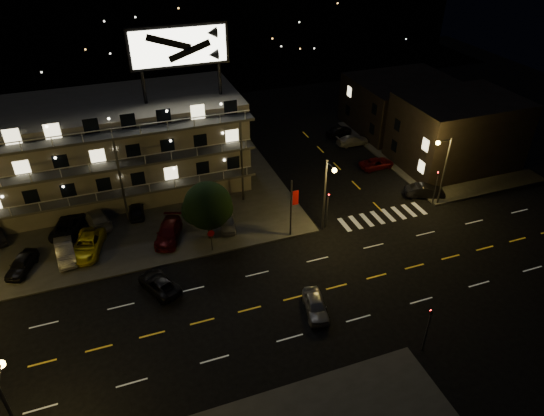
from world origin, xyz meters
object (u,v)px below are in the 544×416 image
object	(u,v)px
lot_car_2	(87,245)
road_car_west	(159,284)
lot_car_7	(96,218)
lot_car_4	(228,223)
road_car_east	(315,305)
side_car_0	(425,191)
tree	(208,207)

from	to	relation	value
lot_car_2	road_car_west	distance (m)	9.31
lot_car_7	road_car_west	distance (m)	12.77
lot_car_4	lot_car_2	bearing A→B (deg)	-171.38
lot_car_4	road_car_east	xyz separation A→B (m)	(3.58, -13.73, -0.07)
lot_car_7	side_car_0	bearing A→B (deg)	155.91
road_car_west	side_car_0	bearing A→B (deg)	166.20
lot_car_4	road_car_west	world-z (taller)	lot_car_4
lot_car_4	road_car_east	world-z (taller)	road_car_east
tree	road_car_east	world-z (taller)	tree
side_car_0	road_car_west	distance (m)	31.06
tree	road_car_east	distance (m)	14.29
lot_car_4	side_car_0	size ratio (longest dim) A/B	0.82
side_car_0	road_car_west	world-z (taller)	side_car_0
lot_car_4	road_car_east	distance (m)	14.19
lot_car_4	lot_car_7	bearing A→B (deg)	169.06
lot_car_7	road_car_east	world-z (taller)	lot_car_7
lot_car_4	side_car_0	world-z (taller)	side_car_0
lot_car_2	road_car_east	distance (m)	22.50
lot_car_2	lot_car_7	size ratio (longest dim) A/B	1.03
road_car_west	road_car_east	bearing A→B (deg)	125.17
road_car_west	lot_car_4	bearing A→B (deg)	-163.70
lot_car_4	side_car_0	xyz separation A→B (m)	(22.62, -1.49, -0.04)
road_car_east	road_car_west	bearing A→B (deg)	160.36
tree	road_car_west	size ratio (longest dim) A/B	1.35
lot_car_7	lot_car_4	bearing A→B (deg)	143.87
lot_car_2	road_car_west	world-z (taller)	lot_car_2
tree	side_car_0	xyz separation A→B (m)	(24.75, -0.48, -3.07)
lot_car_2	side_car_0	distance (m)	36.28
lot_car_2	lot_car_7	xyz separation A→B (m)	(1.07, 4.50, 0.01)
tree	lot_car_7	size ratio (longest dim) A/B	1.18
lot_car_7	side_car_0	xyz separation A→B (m)	(35.14, -6.80, -0.19)
lot_car_2	lot_car_4	world-z (taller)	lot_car_2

